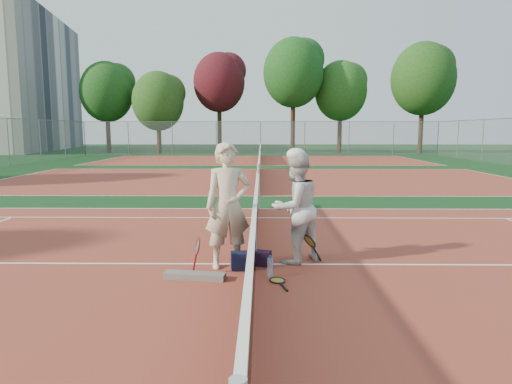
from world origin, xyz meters
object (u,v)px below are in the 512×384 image
at_px(racket_red, 198,257).
at_px(sports_bag_navy, 242,261).
at_px(racket_spare, 277,280).
at_px(sports_bag_purple, 261,258).
at_px(net_main, 255,235).
at_px(player_b, 295,208).
at_px(apartment_block, 9,82).
at_px(racket_black_held, 310,249).
at_px(water_bottle, 270,268).
at_px(player_a, 228,206).

height_order(racket_red, sports_bag_navy, racket_red).
distance_m(racket_spare, sports_bag_purple, 0.87).
height_order(net_main, player_b, player_b).
xyz_separation_m(apartment_block, sports_bag_purple, (28.11, -44.05, -7.38)).
bearing_deg(racket_red, racket_black_held, 2.26).
bearing_deg(net_main, sports_bag_purple, -23.56).
xyz_separation_m(net_main, sports_bag_navy, (-0.21, -0.27, -0.37)).
bearing_deg(player_b, sports_bag_purple, -15.93).
bearing_deg(water_bottle, racket_red, 175.42).
bearing_deg(racket_black_held, player_b, -61.45).
distance_m(racket_black_held, water_bottle, 0.99).
xyz_separation_m(racket_red, water_bottle, (1.13, -0.09, -0.15)).
height_order(player_b, sports_bag_navy, player_b).
bearing_deg(racket_spare, racket_black_held, -47.45).
distance_m(racket_red, water_bottle, 1.15).
bearing_deg(net_main, racket_spare, -68.12).
relative_size(player_a, sports_bag_navy, 5.80).
bearing_deg(racket_red, player_b, 8.40).
height_order(player_a, sports_bag_purple, player_a).
bearing_deg(racket_red, apartment_block, 104.63).
distance_m(apartment_block, racket_black_held, 53.12).
bearing_deg(water_bottle, sports_bag_purple, 102.23).
bearing_deg(racket_spare, player_b, -33.36).
bearing_deg(sports_bag_navy, racket_spare, -47.36).
bearing_deg(racket_black_held, water_bottle, 10.37).
bearing_deg(player_a, racket_black_held, -7.50).
xyz_separation_m(player_a, racket_red, (-0.45, -0.43, -0.74)).
height_order(apartment_block, racket_black_held, apartment_block).
xyz_separation_m(apartment_block, player_a, (27.56, -44.15, -6.47)).
relative_size(player_b, racket_black_held, 3.73).
xyz_separation_m(sports_bag_navy, water_bottle, (0.45, -0.41, 0.01)).
height_order(player_a, racket_black_held, player_a).
relative_size(sports_bag_purple, water_bottle, 1.00).
distance_m(player_a, racket_red, 0.96).
distance_m(apartment_block, water_bottle, 53.36).
height_order(net_main, racket_black_held, net_main).
relative_size(player_b, sports_bag_purple, 6.33).
bearing_deg(net_main, racket_black_held, 2.52).
distance_m(net_main, water_bottle, 0.80).
height_order(racket_red, water_bottle, racket_red).
relative_size(apartment_block, player_b, 11.57).
bearing_deg(player_a, water_bottle, -52.84).
xyz_separation_m(racket_red, racket_spare, (1.24, -0.29, -0.28)).
bearing_deg(water_bottle, net_main, 109.97).
relative_size(racket_black_held, sports_bag_navy, 1.43).
relative_size(player_b, water_bottle, 6.34).
relative_size(player_a, racket_black_held, 4.06).
bearing_deg(player_b, water_bottle, 26.62).
distance_m(player_b, sports_bag_navy, 1.28).
height_order(net_main, sports_bag_purple, net_main).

